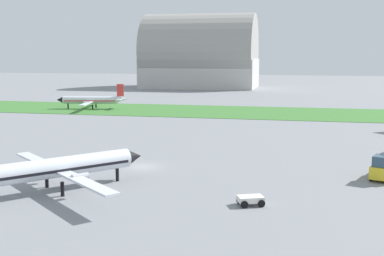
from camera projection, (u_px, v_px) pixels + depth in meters
name	position (u px, v px, depth m)	size (l,w,h in m)	color
ground_plane	(142.00, 167.00, 64.21)	(600.00, 600.00, 0.00)	gray
grass_taxiway_strip	(222.00, 112.00, 126.32)	(360.00, 28.00, 0.08)	#3D7533
airplane_foreground_turboprop	(60.00, 167.00, 52.58)	(18.87, 16.92, 7.02)	silver
airplane_taxiing_turboprop	(92.00, 100.00, 132.24)	(18.85, 21.91, 6.61)	silver
baggage_cart_midfield	(250.00, 199.00, 47.75)	(2.88, 2.56, 0.90)	white
hangar_distant	(200.00, 58.00, 217.84)	(48.33, 32.78, 32.78)	#BCB7B2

